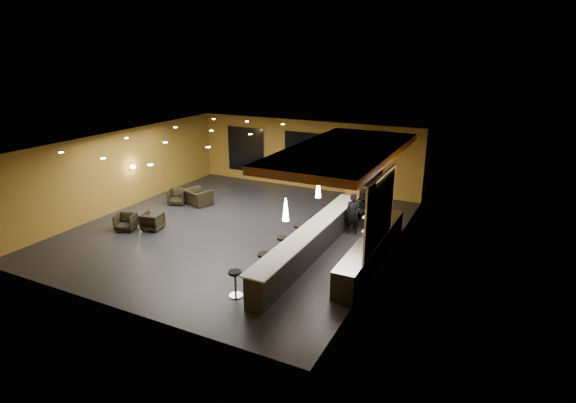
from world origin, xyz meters
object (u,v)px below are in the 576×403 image
at_px(prep_counter, 372,250).
at_px(bar_stool_5, 326,210).
at_px(staff_a, 353,214).
at_px(armchair_c, 177,197).
at_px(pendant_0, 286,209).
at_px(armchair_a, 126,222).
at_px(bar_stool_2, 282,244).
at_px(bar_stool_0, 235,280).
at_px(bar_counter, 312,242).
at_px(armchair_b, 153,221).
at_px(staff_b, 364,210).
at_px(staff_c, 377,211).
at_px(bar_stool_1, 264,263).
at_px(pendant_2, 343,171).
at_px(pendant_1, 318,188).
at_px(bar_stool_4, 315,222).
at_px(bar_stool_3, 299,232).
at_px(column, 355,176).
at_px(armchair_d, 198,197).

distance_m(prep_counter, bar_stool_5, 4.01).
bearing_deg(staff_a, armchair_c, 170.19).
distance_m(pendant_0, armchair_a, 7.89).
distance_m(armchair_c, bar_stool_2, 7.59).
relative_size(pendant_0, bar_stool_0, 0.87).
distance_m(bar_counter, bar_stool_0, 3.59).
bearing_deg(armchair_b, staff_b, -165.45).
relative_size(staff_c, bar_stool_1, 2.09).
bearing_deg(armchair_b, pendant_2, -163.23).
xyz_separation_m(staff_b, armchair_c, (-8.74, -0.72, -0.50)).
bearing_deg(bar_stool_2, bar_stool_0, -90.87).
relative_size(staff_b, armchair_a, 2.30).
relative_size(prep_counter, pendant_1, 8.57).
distance_m(pendant_1, bar_stool_4, 2.47).
bearing_deg(bar_stool_3, column, 79.49).
bearing_deg(armchair_d, bar_stool_1, 159.61).
height_order(staff_a, bar_stool_2, staff_a).
bearing_deg(pendant_2, bar_counter, -90.00).
xyz_separation_m(bar_stool_1, bar_stool_5, (-0.15, 5.54, -0.04)).
relative_size(armchair_a, bar_stool_4, 1.03).
height_order(pendant_0, staff_b, pendant_0).
bearing_deg(bar_stool_0, bar_stool_4, 87.98).
xyz_separation_m(pendant_2, bar_stool_2, (-0.85, -3.57, -1.87)).
xyz_separation_m(staff_a, staff_b, (0.27, 0.57, 0.04)).
xyz_separation_m(column, armchair_c, (-7.84, -2.21, -1.39)).
relative_size(pendant_2, staff_c, 0.39).
xyz_separation_m(prep_counter, bar_stool_1, (-2.65, -2.67, 0.12)).
distance_m(staff_c, armchair_a, 9.94).
bearing_deg(bar_stool_4, column, 75.21).
xyz_separation_m(armchair_c, bar_stool_0, (6.94, -5.86, 0.16)).
height_order(staff_c, bar_stool_0, staff_c).
height_order(pendant_0, pendant_2, same).
relative_size(column, pendant_2, 5.00).
xyz_separation_m(bar_stool_1, bar_stool_3, (-0.09, 2.76, -0.03)).
bearing_deg(pendant_2, armchair_d, -177.68).
distance_m(column, staff_b, 1.96).
distance_m(armchair_c, armchair_d, 0.99).
relative_size(staff_b, armchair_c, 2.18).
bearing_deg(pendant_0, bar_stool_0, -121.28).
distance_m(column, bar_stool_4, 3.05).
height_order(bar_stool_0, bar_stool_4, bar_stool_0).
xyz_separation_m(armchair_b, armchair_d, (-0.24, 3.29, 0.02)).
xyz_separation_m(column, staff_c, (1.44, -1.51, -0.85)).
relative_size(staff_a, bar_stool_5, 2.06).
bearing_deg(bar_stool_0, pendant_2, 82.12).
relative_size(staff_c, armchair_d, 1.59).
distance_m(bar_stool_3, bar_stool_4, 1.34).
relative_size(prep_counter, bar_stool_5, 7.56).
bearing_deg(staff_a, pendant_0, -108.75).
bearing_deg(bar_stool_2, bar_stool_3, 84.70).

